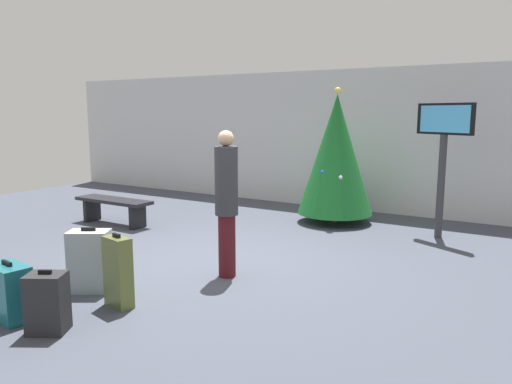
# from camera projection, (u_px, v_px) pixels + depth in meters

# --- Properties ---
(ground_plane) EXTENTS (16.00, 16.00, 0.00)m
(ground_plane) POSITION_uv_depth(u_px,v_px,m) (221.00, 262.00, 6.81)
(ground_plane) COLOR #424754
(back_wall) EXTENTS (16.00, 0.20, 2.94)m
(back_wall) POSITION_uv_depth(u_px,v_px,m) (346.00, 140.00, 10.41)
(back_wall) COLOR silver
(back_wall) RESTS_ON ground_plane
(holiday_tree) EXTENTS (1.38, 1.38, 2.50)m
(holiday_tree) POSITION_uv_depth(u_px,v_px,m) (336.00, 155.00, 9.04)
(holiday_tree) COLOR #4C3319
(holiday_tree) RESTS_ON ground_plane
(flight_info_kiosk) EXTENTS (0.96, 0.52, 2.20)m
(flight_info_kiosk) POSITION_uv_depth(u_px,v_px,m) (444.00, 143.00, 7.90)
(flight_info_kiosk) COLOR #333338
(flight_info_kiosk) RESTS_ON ground_plane
(waiting_bench) EXTENTS (1.60, 0.44, 0.48)m
(waiting_bench) POSITION_uv_depth(u_px,v_px,m) (114.00, 205.00, 9.02)
(waiting_bench) COLOR black
(waiting_bench) RESTS_ON ground_plane
(traveller_0) EXTENTS (0.35, 0.35, 1.84)m
(traveller_0) POSITION_uv_depth(u_px,v_px,m) (227.00, 199.00, 6.05)
(traveller_0) COLOR #4C1419
(traveller_0) RESTS_ON ground_plane
(suitcase_0) EXTENTS (0.36, 0.23, 0.80)m
(suitcase_0) POSITION_uv_depth(u_px,v_px,m) (118.00, 272.00, 5.19)
(suitcase_0) COLOR #59602D
(suitcase_0) RESTS_ON ground_plane
(suitcase_1) EXTENTS (0.44, 0.41, 0.61)m
(suitcase_1) POSITION_uv_depth(u_px,v_px,m) (47.00, 303.00, 4.59)
(suitcase_1) COLOR #232326
(suitcase_1) RESTS_ON ground_plane
(suitcase_2) EXTENTS (0.54, 0.34, 0.60)m
(suitcase_2) POSITION_uv_depth(u_px,v_px,m) (9.00, 292.00, 4.87)
(suitcase_2) COLOR #19606B
(suitcase_2) RESTS_ON ground_plane
(suitcase_3) EXTENTS (0.54, 0.47, 0.75)m
(suitcase_3) POSITION_uv_depth(u_px,v_px,m) (90.00, 261.00, 5.65)
(suitcase_3) COLOR #9EA0A5
(suitcase_3) RESTS_ON ground_plane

